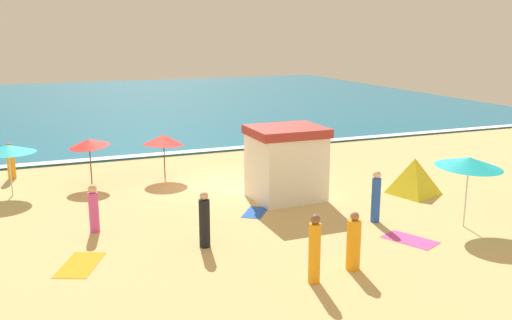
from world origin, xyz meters
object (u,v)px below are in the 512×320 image
object	(u,v)px
lifeguard_cabana	(286,163)
beach_umbrella_1	(89,143)
beachgoer_2	(11,162)
beachgoer_4	(376,197)
beach_umbrella_2	(164,140)
beach_umbrella_0	(8,149)
beach_umbrella_4	(469,162)
beachgoer_9	(94,209)
beachgoer_8	(354,243)
beach_tent	(414,176)
beachgoer_5	(204,221)
beachgoer_0	(315,250)

from	to	relation	value
lifeguard_cabana	beach_umbrella_1	world-z (taller)	lifeguard_cabana
beachgoer_2	beachgoer_4	size ratio (longest dim) A/B	0.89
beach_umbrella_1	beach_umbrella_2	world-z (taller)	beach_umbrella_1
beach_umbrella_0	beach_umbrella_2	size ratio (longest dim) A/B	0.98
beach_umbrella_4	beachgoer_9	size ratio (longest dim) A/B	1.88
beachgoer_4	beachgoer_8	world-z (taller)	beachgoer_4
beach_umbrella_4	beachgoer_8	distance (m)	5.58
beach_umbrella_1	beach_tent	size ratio (longest dim) A/B	0.96
beach_umbrella_0	beach_umbrella_2	world-z (taller)	beach_umbrella_0
beach_umbrella_1	beachgoer_4	size ratio (longest dim) A/B	1.25
beach_umbrella_4	beachgoer_2	world-z (taller)	beach_umbrella_4
beach_umbrella_1	beachgoer_9	size ratio (longest dim) A/B	1.42
beach_umbrella_0	beachgoer_5	distance (m)	9.70
beach_umbrella_4	beach_tent	distance (m)	4.10
beach_umbrella_2	beachgoer_5	world-z (taller)	beach_umbrella_2
beach_umbrella_1	beach_umbrella_4	bearing A→B (deg)	-42.03
beach_umbrella_4	beachgoer_8	xyz separation A→B (m)	(-5.17, -1.56, -1.42)
beachgoer_4	beachgoer_9	distance (m)	9.23
beachgoer_4	beach_tent	bearing A→B (deg)	34.57
beachgoer_4	beachgoer_5	xyz separation A→B (m)	(-5.97, -0.03, -0.05)
beach_umbrella_0	beachgoer_0	bearing A→B (deg)	-56.88
beachgoer_5	lifeguard_cabana	bearing A→B (deg)	39.70
beachgoer_8	beachgoer_9	bearing A→B (deg)	137.96
beachgoer_2	beach_umbrella_4	bearing A→B (deg)	-40.95
lifeguard_cabana	beachgoer_8	xyz separation A→B (m)	(-1.03, -6.57, -0.67)
beach_umbrella_0	beachgoer_8	world-z (taller)	beach_umbrella_0
beachgoer_2	beach_umbrella_0	bearing A→B (deg)	-88.53
lifeguard_cabana	beachgoer_2	bearing A→B (deg)	144.15
beachgoer_8	beachgoer_5	bearing A→B (deg)	137.22
beachgoer_4	beach_umbrella_4	bearing A→B (deg)	-31.16
beachgoer_0	beachgoer_8	size ratio (longest dim) A/B	1.13
beach_tent	beachgoer_5	bearing A→B (deg)	-166.13
beachgoer_4	beachgoer_8	size ratio (longest dim) A/B	1.09
beachgoer_9	beach_umbrella_1	bearing A→B (deg)	85.22
beachgoer_2	beachgoer_9	world-z (taller)	beachgoer_2
beach_tent	beachgoer_9	bearing A→B (deg)	178.77
beach_umbrella_1	beach_umbrella_4	world-z (taller)	beach_umbrella_4
lifeguard_cabana	beachgoer_9	size ratio (longest dim) A/B	1.78
beachgoer_2	beachgoer_5	distance (m)	12.01
lifeguard_cabana	beachgoer_9	world-z (taller)	lifeguard_cabana
beachgoer_0	beach_umbrella_2	bearing A→B (deg)	96.16
beachgoer_5	beachgoer_9	size ratio (longest dim) A/B	1.09
beachgoer_2	lifeguard_cabana	bearing A→B (deg)	-35.85
beachgoer_9	beachgoer_2	bearing A→B (deg)	107.96
beach_umbrella_0	beach_umbrella_2	xyz separation A→B (m)	(6.12, 0.29, -0.14)
beach_umbrella_0	beachgoer_0	distance (m)	13.52
beach_umbrella_1	beachgoer_9	world-z (taller)	beach_umbrella_1
beachgoer_4	beachgoer_0	bearing A→B (deg)	-140.34
beach_umbrella_4	beachgoer_2	distance (m)	18.54
lifeguard_cabana	beach_umbrella_4	size ratio (longest dim) A/B	0.95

